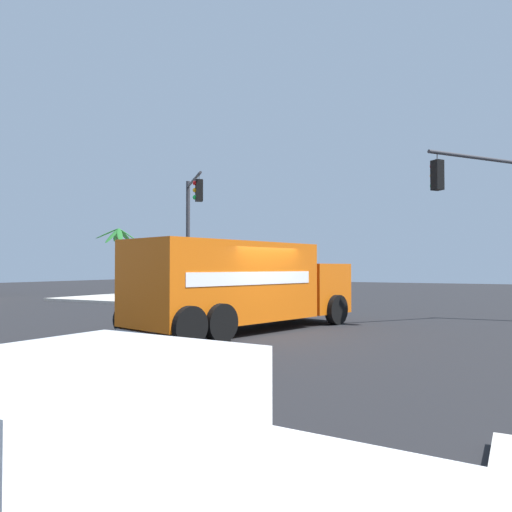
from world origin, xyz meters
TOP-DOWN VIEW (x-y plane):
  - ground_plane at (0.00, 0.00)m, footprint 100.00×100.00m
  - sidewalk_corner_far at (12.03, 12.03)m, footprint 10.85×10.85m
  - delivery_truck at (0.48, 0.61)m, footprint 8.26×4.51m
  - traffic_light_primary at (6.45, 6.90)m, footprint 2.81×2.75m
  - traffic_light_secondary at (6.15, -6.35)m, footprint 4.12×3.11m
  - pickup_white at (-10.40, -4.64)m, footprint 2.48×5.30m
  - vending_machine_red at (12.52, 11.60)m, footprint 1.17×1.13m
  - vending_machine_blue at (13.78, 10.71)m, footprint 1.16×1.17m
  - palm_tree_far at (11.52, 16.44)m, footprint 2.71×2.57m

SIDE VIEW (x-z plane):
  - ground_plane at x=0.00m, z-range 0.00..0.00m
  - sidewalk_corner_far at x=12.03m, z-range 0.00..0.14m
  - pickup_white at x=-10.40m, z-range 0.04..1.42m
  - vending_machine_red at x=12.52m, z-range 0.14..1.99m
  - vending_machine_blue at x=13.78m, z-range 0.14..1.99m
  - delivery_truck at x=0.48m, z-range 0.08..2.74m
  - palm_tree_far at x=11.52m, z-range 0.96..5.35m
  - traffic_light_secondary at x=6.15m, z-range 0.97..6.79m
  - traffic_light_primary at x=6.45m, z-range 1.07..7.15m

